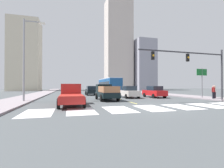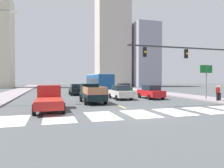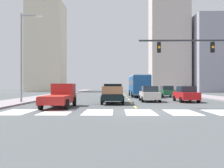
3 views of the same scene
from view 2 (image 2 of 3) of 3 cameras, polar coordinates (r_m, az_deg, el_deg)
ground_plane at (r=14.87m, az=7.77°, el=-8.24°), size 160.00×160.00×0.00m
sidewalk_right at (r=36.39m, az=13.59°, el=-2.42°), size 3.92×110.00×0.15m
sidewalk_left at (r=32.03m, az=-27.85°, el=-3.07°), size 3.92×110.00×0.15m
crosswalk_stripe_0 at (r=13.76m, az=-26.46°, el=-9.14°), size 1.97×3.49×0.01m
crosswalk_stripe_1 at (r=13.57m, az=-14.58°, el=-9.18°), size 1.97×3.49×0.01m
crosswalk_stripe_2 at (r=13.96m, az=-2.87°, el=-8.85°), size 1.97×3.49×0.01m
crosswalk_stripe_3 at (r=14.87m, az=7.77°, el=-8.22°), size 1.97×3.49×0.01m
crosswalk_stripe_4 at (r=16.22m, az=16.89°, el=-7.46°), size 1.97×3.49×0.01m
crosswalk_stripe_5 at (r=17.91m, az=24.42°, el=-6.69°), size 1.97×3.49×0.01m
lane_dash_0 at (r=18.54m, az=2.60°, el=-6.29°), size 0.16×2.40×0.01m
lane_dash_1 at (r=23.28m, az=-1.49°, el=-4.71°), size 0.16×2.40×0.01m
lane_dash_2 at (r=28.11m, az=-4.18°, el=-3.66°), size 0.16×2.40×0.01m
lane_dash_3 at (r=33.00m, az=-6.08°, el=-2.91°), size 0.16×2.40×0.01m
lane_dash_4 at (r=37.91m, az=-7.48°, el=-2.35°), size 0.16×2.40×0.01m
lane_dash_5 at (r=42.84m, az=-8.56°, el=-1.92°), size 0.16×2.40×0.01m
lane_dash_6 at (r=47.79m, az=-9.41°, el=-1.58°), size 0.16×2.40×0.01m
lane_dash_7 at (r=52.75m, az=-10.11°, el=-1.30°), size 0.16×2.40×0.01m
pickup_stakebed at (r=21.75m, az=-5.70°, el=-2.68°), size 2.18×5.20×1.96m
pickup_dark at (r=16.94m, az=-17.12°, el=-3.96°), size 2.18×5.20×1.96m
city_bus at (r=35.83m, az=-3.74°, el=0.56°), size 2.72×10.80×3.32m
sedan_mid at (r=25.11m, az=2.32°, el=-2.31°), size 2.02×4.40×1.72m
sedan_far at (r=36.23m, az=3.16°, el=-1.16°), size 2.02×4.40×1.72m
sedan_near_right at (r=32.18m, az=-9.98°, el=-1.51°), size 2.02×4.40×1.72m
sedan_near_left at (r=26.19m, az=10.76°, el=-2.17°), size 2.02×4.40×1.72m
traffic_signal_gantry at (r=21.27m, az=22.67°, el=6.10°), size 10.75×0.27×6.00m
direction_sign_green at (r=26.34m, az=24.79°, el=2.47°), size 1.70×0.12×4.20m
pedestrian_waiting at (r=24.82m, az=27.42°, el=-1.91°), size 0.53×0.34×1.64m
pedestrian_walking at (r=25.40m, az=27.81°, el=-1.84°), size 0.53×0.34×1.64m
block_mid_left at (r=68.11m, az=8.36°, el=7.72°), size 7.74×11.99×19.97m
block_mid_right at (r=66.98m, az=0.21°, el=14.78°), size 10.23×7.14×35.93m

